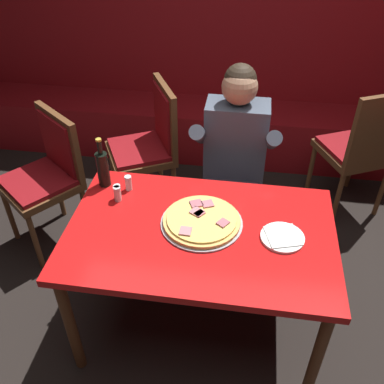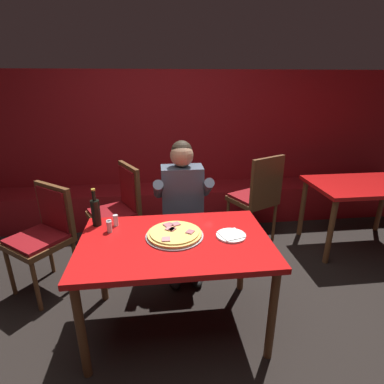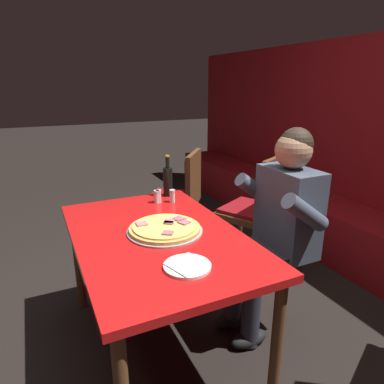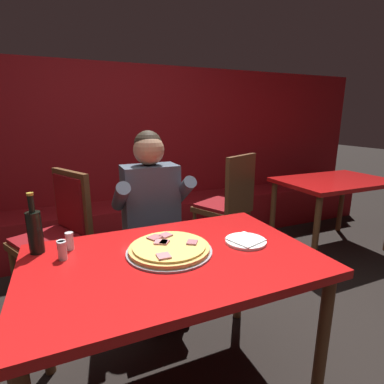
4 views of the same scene
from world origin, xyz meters
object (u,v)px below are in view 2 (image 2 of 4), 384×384
(main_dining_table, at_px, (175,250))
(dining_chair_far_right, at_px, (258,193))
(shaker_black_pepper, at_px, (109,226))
(pizza, at_px, (174,234))
(shaker_parmesan, at_px, (116,221))
(background_dining_table, at_px, (364,192))
(plate_white_paper, at_px, (231,235))
(shaker_red_pepper_flakes, at_px, (109,227))
(dining_chair_by_booth, at_px, (120,206))
(dining_chair_near_left, at_px, (45,230))
(diner_seated_blue_shirt, at_px, (183,204))
(beer_bottle, at_px, (96,212))

(main_dining_table, distance_m, dining_chair_far_right, 1.55)
(shaker_black_pepper, bearing_deg, pizza, -16.01)
(pizza, height_order, shaker_parmesan, shaker_parmesan)
(shaker_parmesan, bearing_deg, background_dining_table, 15.42)
(plate_white_paper, height_order, shaker_red_pepper_flakes, shaker_red_pepper_flakes)
(dining_chair_by_booth, bearing_deg, pizza, -63.49)
(dining_chair_by_booth, distance_m, background_dining_table, 2.59)
(main_dining_table, distance_m, shaker_parmesan, 0.52)
(dining_chair_near_left, bearing_deg, pizza, -27.17)
(plate_white_paper, height_order, diner_seated_blue_shirt, diner_seated_blue_shirt)
(main_dining_table, bearing_deg, dining_chair_far_right, 50.01)
(pizza, xyz_separation_m, shaker_red_pepper_flakes, (-0.46, 0.12, 0.02))
(main_dining_table, xyz_separation_m, shaker_red_pepper_flakes, (-0.46, 0.17, 0.12))
(main_dining_table, height_order, pizza, pizza)
(plate_white_paper, xyz_separation_m, dining_chair_near_left, (-1.48, 0.60, -0.19))
(main_dining_table, bearing_deg, shaker_red_pepper_flakes, 160.27)
(beer_bottle, relative_size, dining_chair_far_right, 0.28)
(shaker_black_pepper, xyz_separation_m, dining_chair_by_booth, (-0.03, 0.86, -0.20))
(plate_white_paper, relative_size, beer_bottle, 0.72)
(main_dining_table, height_order, shaker_black_pepper, shaker_black_pepper)
(main_dining_table, xyz_separation_m, dining_chair_by_booth, (-0.50, 1.05, -0.08))
(shaker_parmesan, height_order, shaker_black_pepper, same)
(shaker_parmesan, xyz_separation_m, shaker_black_pepper, (-0.04, -0.09, 0.00))
(shaker_red_pepper_flakes, height_order, background_dining_table, shaker_red_pepper_flakes)
(main_dining_table, relative_size, shaker_parmesan, 15.28)
(pizza, bearing_deg, shaker_red_pepper_flakes, 165.68)
(plate_white_paper, xyz_separation_m, shaker_parmesan, (-0.82, 0.26, 0.03))
(shaker_parmesan, height_order, dining_chair_near_left, dining_chair_near_left)
(pizza, xyz_separation_m, beer_bottle, (-0.57, 0.24, 0.09))
(diner_seated_blue_shirt, bearing_deg, shaker_parmesan, -141.47)
(shaker_red_pepper_flakes, height_order, dining_chair_by_booth, dining_chair_by_booth)
(dining_chair_near_left, bearing_deg, main_dining_table, -29.12)
(pizza, relative_size, shaker_black_pepper, 4.74)
(pizza, bearing_deg, plate_white_paper, -6.31)
(pizza, relative_size, background_dining_table, 0.36)
(shaker_red_pepper_flakes, relative_size, dining_chair_by_booth, 0.09)
(dining_chair_far_right, bearing_deg, background_dining_table, -11.43)
(pizza, bearing_deg, shaker_parmesan, 152.94)
(beer_bottle, relative_size, shaker_parmesan, 3.40)
(beer_bottle, bearing_deg, dining_chair_by_booth, 84.33)
(shaker_red_pepper_flakes, distance_m, dining_chair_by_booth, 0.90)
(main_dining_table, distance_m, dining_chair_by_booth, 1.16)
(shaker_black_pepper, height_order, dining_chair_by_booth, dining_chair_by_booth)
(shaker_parmesan, xyz_separation_m, dining_chair_near_left, (-0.66, 0.34, -0.22))
(main_dining_table, height_order, dining_chair_near_left, dining_chair_near_left)
(shaker_red_pepper_flakes, bearing_deg, dining_chair_near_left, 144.84)
(shaker_parmesan, bearing_deg, diner_seated_blue_shirt, 38.53)
(main_dining_table, bearing_deg, dining_chair_near_left, 150.88)
(shaker_parmesan, xyz_separation_m, dining_chair_by_booth, (-0.07, 0.78, -0.20))
(pizza, bearing_deg, dining_chair_by_booth, 116.51)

